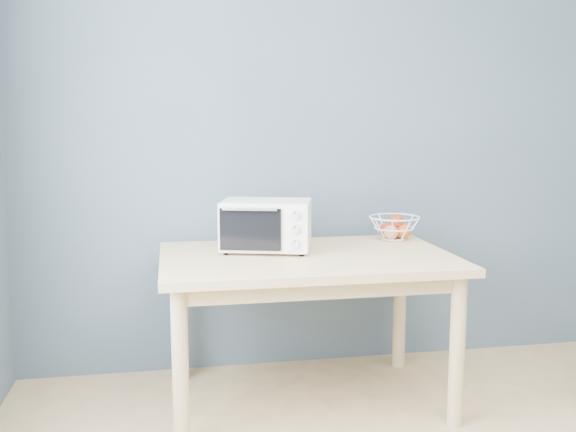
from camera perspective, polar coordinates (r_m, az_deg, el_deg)
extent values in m
cube|color=slate|center=(3.71, 7.67, 6.97)|extent=(4.00, 0.01, 2.60)
cube|color=#E0C686|center=(3.11, 1.68, -3.80)|extent=(1.40, 0.90, 0.04)
cylinder|color=#E0C686|center=(2.80, -9.55, -13.35)|extent=(0.07, 0.07, 0.71)
cylinder|color=#E0C686|center=(3.07, 14.80, -11.53)|extent=(0.07, 0.07, 0.71)
cylinder|color=#E0C686|center=(3.50, -9.77, -8.90)|extent=(0.07, 0.07, 0.71)
cylinder|color=#E0C686|center=(3.72, 9.90, -7.86)|extent=(0.07, 0.07, 0.71)
cube|color=white|center=(3.17, -1.94, -0.74)|extent=(0.49, 0.39, 0.24)
cube|color=black|center=(3.17, -2.97, -0.77)|extent=(0.33, 0.31, 0.19)
cube|color=black|center=(3.03, -3.38, -1.21)|extent=(0.28, 0.09, 0.20)
cylinder|color=silver|center=(3.00, -3.44, 0.58)|extent=(0.25, 0.08, 0.01)
cube|color=white|center=(3.01, 0.61, -1.21)|extent=(0.12, 0.04, 0.22)
cylinder|color=black|center=(3.11, -5.52, -3.32)|extent=(0.02, 0.02, 0.01)
cylinder|color=black|center=(3.06, 1.19, -3.46)|extent=(0.02, 0.02, 0.01)
cylinder|color=black|center=(3.32, -4.81, -2.56)|extent=(0.02, 0.02, 0.01)
cylinder|color=black|center=(3.28, 1.46, -2.68)|extent=(0.02, 0.02, 0.01)
cylinder|color=silver|center=(2.99, 0.59, 0.02)|extent=(0.04, 0.03, 0.04)
cylinder|color=silver|center=(3.00, 0.59, -1.24)|extent=(0.04, 0.03, 0.04)
cylinder|color=silver|center=(3.01, 0.59, -2.50)|extent=(0.04, 0.03, 0.04)
torus|color=white|center=(3.52, 9.44, -0.10)|extent=(0.36, 0.36, 0.01)
torus|color=white|center=(3.53, 9.41, -1.04)|extent=(0.28, 0.28, 0.01)
torus|color=white|center=(3.54, 9.39, -1.99)|extent=(0.17, 0.17, 0.01)
sphere|color=#AE1A17|center=(3.53, 8.78, -1.29)|extent=(0.09, 0.09, 0.09)
sphere|color=#D65419|center=(3.53, 10.18, -1.37)|extent=(0.08, 0.08, 0.08)
sphere|color=#D98254|center=(3.58, 9.20, -1.21)|extent=(0.08, 0.08, 0.08)
sphere|color=#AE1A17|center=(3.52, 9.62, -0.45)|extent=(0.08, 0.08, 0.08)
sphere|color=#D98254|center=(3.48, 9.15, -1.43)|extent=(0.08, 0.08, 0.08)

